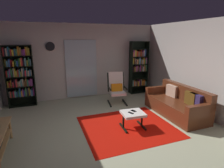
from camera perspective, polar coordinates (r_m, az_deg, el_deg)
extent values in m
plane|color=#B1B491|center=(4.33, 0.15, -15.04)|extent=(7.02, 7.02, 0.00)
cube|color=beige|center=(6.63, -8.79, 6.97)|extent=(5.60, 0.06, 2.60)
cube|color=beige|center=(5.43, 27.97, 3.89)|extent=(0.06, 6.00, 2.60)
cube|color=silver|center=(6.58, -9.50, 4.68)|extent=(1.10, 0.01, 2.00)
cube|color=red|center=(4.62, 4.78, -13.07)|extent=(2.16, 1.96, 0.01)
cylinder|color=tan|center=(4.59, -29.21, -11.96)|extent=(0.05, 0.05, 0.46)
cube|color=black|center=(6.39, -30.27, 1.78)|extent=(0.02, 0.30, 1.91)
cube|color=black|center=(6.30, -23.18, 2.43)|extent=(0.02, 0.30, 1.91)
cube|color=black|center=(6.47, -26.63, 2.35)|extent=(0.81, 0.02, 1.91)
cube|color=black|center=(6.57, -25.84, -5.93)|extent=(0.78, 0.28, 0.02)
cube|color=black|center=(6.48, -26.13, -3.41)|extent=(0.78, 0.28, 0.02)
cube|color=black|center=(6.40, -26.43, -0.68)|extent=(0.78, 0.28, 0.02)
cube|color=black|center=(6.33, -26.75, 2.11)|extent=(0.78, 0.28, 0.02)
cube|color=black|center=(6.28, -27.07, 4.95)|extent=(0.78, 0.28, 0.02)
cube|color=black|center=(6.25, -27.40, 7.82)|extent=(0.78, 0.28, 0.02)
cube|color=black|center=(6.23, -27.72, 10.58)|extent=(0.78, 0.28, 0.02)
cube|color=beige|center=(6.52, -29.27, -2.79)|extent=(0.04, 0.16, 0.18)
cube|color=red|center=(6.49, -28.98, -2.80)|extent=(0.02, 0.22, 0.19)
cube|color=black|center=(6.50, -28.67, -2.79)|extent=(0.03, 0.22, 0.17)
cube|color=red|center=(6.47, -28.30, -2.70)|extent=(0.04, 0.17, 0.20)
cube|color=teal|center=(6.49, -27.89, -2.60)|extent=(0.04, 0.24, 0.20)
cube|color=#355BB4|center=(6.45, -27.50, -2.79)|extent=(0.03, 0.12, 0.17)
cube|color=#2B7E43|center=(6.44, -27.15, -2.65)|extent=(0.03, 0.12, 0.19)
cube|color=#2763A6|center=(6.43, -26.76, -2.27)|extent=(0.04, 0.21, 0.27)
cube|color=orange|center=(6.47, -26.27, -2.57)|extent=(0.04, 0.24, 0.17)
cube|color=#A03C91|center=(6.44, -26.01, -2.35)|extent=(0.03, 0.23, 0.23)
cube|color=#3B5CB6|center=(6.46, -25.62, -2.50)|extent=(0.03, 0.18, 0.18)
cube|color=#3B864D|center=(6.44, -25.24, -2.13)|extent=(0.04, 0.21, 0.26)
cube|color=#282231|center=(6.43, -24.79, -2.13)|extent=(0.04, 0.14, 0.25)
cube|color=gold|center=(6.41, -24.46, -2.11)|extent=(0.03, 0.10, 0.26)
cube|color=beige|center=(6.42, -24.07, -2.40)|extent=(0.02, 0.11, 0.18)
cube|color=#3E66A0|center=(6.41, -23.72, -2.33)|extent=(0.04, 0.24, 0.20)
cube|color=#9D3182|center=(6.40, -23.27, -1.99)|extent=(0.04, 0.15, 0.26)
cube|color=gold|center=(6.42, -29.71, -0.09)|extent=(0.03, 0.13, 0.19)
cube|color=red|center=(6.43, -29.29, -0.17)|extent=(0.03, 0.22, 0.15)
cube|color=orange|center=(6.43, -28.98, 0.18)|extent=(0.02, 0.17, 0.22)
cube|color=#2D2323|center=(6.40, -28.72, 0.17)|extent=(0.03, 0.16, 0.22)
cube|color=red|center=(6.39, -28.43, -0.13)|extent=(0.03, 0.17, 0.16)
cube|color=#2A1E2D|center=(6.38, -28.12, 0.29)|extent=(0.04, 0.11, 0.24)
cube|color=red|center=(6.38, -27.66, 0.33)|extent=(0.04, 0.21, 0.24)
cube|color=beige|center=(6.38, -27.21, 0.03)|extent=(0.04, 0.10, 0.16)
cube|color=beige|center=(6.37, -26.80, 0.10)|extent=(0.03, 0.15, 0.17)
cube|color=teal|center=(6.35, -26.46, 0.32)|extent=(0.04, 0.10, 0.22)
cube|color=beige|center=(6.35, -26.07, 0.42)|extent=(0.04, 0.11, 0.23)
cube|color=brown|center=(6.38, -25.65, 0.27)|extent=(0.04, 0.22, 0.18)
cube|color=brown|center=(6.36, -25.26, 0.68)|extent=(0.04, 0.12, 0.27)
cube|color=#2C7B54|center=(6.37, -24.82, 0.43)|extent=(0.04, 0.15, 0.20)
cube|color=#9A478D|center=(6.37, -24.42, 0.39)|extent=(0.04, 0.16, 0.18)
cube|color=#953D8C|center=(6.33, -23.97, 0.60)|extent=(0.04, 0.18, 0.23)
cube|color=#94438E|center=(6.36, -23.64, 0.63)|extent=(0.02, 0.22, 0.22)
cube|color=red|center=(6.36, -30.02, 2.78)|extent=(0.04, 0.14, 0.20)
cube|color=teal|center=(6.34, -29.63, 2.74)|extent=(0.03, 0.12, 0.19)
cube|color=#8C3D96|center=(6.33, -29.29, 3.05)|extent=(0.02, 0.16, 0.25)
cube|color=#308540|center=(6.35, -28.98, 3.09)|extent=(0.03, 0.17, 0.25)
cube|color=#307D4A|center=(6.33, -28.73, 3.01)|extent=(0.02, 0.18, 0.23)
cube|color=brown|center=(6.35, -28.49, 3.17)|extent=(0.02, 0.15, 0.25)
cube|color=beige|center=(6.32, -28.32, 3.23)|extent=(0.02, 0.20, 0.27)
cube|color=gold|center=(6.31, -28.05, 3.19)|extent=(0.04, 0.14, 0.26)
cube|color=olive|center=(6.31, -27.63, 2.91)|extent=(0.04, 0.20, 0.19)
cube|color=red|center=(6.32, -27.25, 3.14)|extent=(0.03, 0.20, 0.22)
cube|color=teal|center=(6.31, -26.87, 3.15)|extent=(0.04, 0.21, 0.22)
cube|color=olive|center=(6.32, -26.48, 2.91)|extent=(0.03, 0.23, 0.16)
cube|color=beige|center=(6.30, -26.18, 3.40)|extent=(0.03, 0.22, 0.26)
cube|color=teal|center=(6.30, -25.77, 3.46)|extent=(0.03, 0.11, 0.26)
cube|color=red|center=(6.31, -25.35, 3.11)|extent=(0.04, 0.23, 0.17)
cube|color=#539D91|center=(6.29, -25.04, 3.54)|extent=(0.03, 0.16, 0.27)
cube|color=beige|center=(6.28, -24.61, 3.06)|extent=(0.04, 0.15, 0.16)
cube|color=#2A65A1|center=(6.27, -24.25, 3.28)|extent=(0.03, 0.14, 0.20)
cube|color=beige|center=(6.27, -23.94, 3.24)|extent=(0.03, 0.10, 0.19)
cube|color=gold|center=(6.33, -30.35, 5.66)|extent=(0.04, 0.10, 0.21)
cube|color=teal|center=(6.29, -29.89, 5.54)|extent=(0.04, 0.16, 0.18)
cube|color=#3861B3|center=(6.29, -29.42, 5.78)|extent=(0.04, 0.18, 0.22)
cube|color=red|center=(6.30, -29.07, 5.73)|extent=(0.03, 0.11, 0.20)
cube|color=red|center=(6.31, -28.73, 5.75)|extent=(0.03, 0.14, 0.19)
cube|color=gold|center=(6.27, -28.38, 5.59)|extent=(0.03, 0.23, 0.16)
cube|color=#2C8542|center=(6.29, -27.91, 5.84)|extent=(0.04, 0.12, 0.20)
cube|color=#315FB3|center=(6.27, -27.44, 5.73)|extent=(0.04, 0.20, 0.17)
cube|color=#378847|center=(6.25, -27.03, 6.07)|extent=(0.04, 0.12, 0.23)
cube|color=gold|center=(6.24, -26.68, 6.17)|extent=(0.02, 0.18, 0.25)
cube|color=#D23A36|center=(6.27, -26.34, 6.23)|extent=(0.04, 0.23, 0.25)
cube|color=#2D1A34|center=(6.25, -25.85, 6.01)|extent=(0.04, 0.11, 0.19)
cube|color=#559C99|center=(6.24, -25.46, 6.24)|extent=(0.04, 0.17, 0.24)
cube|color=olive|center=(6.26, -24.93, 5.99)|extent=(0.04, 0.20, 0.16)
cube|color=#3E8F52|center=(6.25, -24.58, 6.42)|extent=(0.03, 0.16, 0.25)
cube|color=#56919E|center=(6.25, -24.14, 6.24)|extent=(0.03, 0.23, 0.20)
cube|color=red|center=(6.28, -30.80, 8.67)|extent=(0.03, 0.16, 0.25)
cube|color=#192431|center=(6.29, -30.40, 8.59)|extent=(0.02, 0.21, 0.22)
cube|color=beige|center=(6.27, -30.09, 8.61)|extent=(0.04, 0.17, 0.22)
cube|color=teal|center=(6.28, -29.72, 8.86)|extent=(0.02, 0.21, 0.26)
cube|color=teal|center=(6.27, -29.39, 8.75)|extent=(0.04, 0.10, 0.23)
cube|color=red|center=(6.24, -29.01, 8.59)|extent=(0.03, 0.18, 0.19)
cube|color=gold|center=(6.25, -28.54, 8.58)|extent=(0.04, 0.20, 0.18)
cube|color=#396AB7|center=(6.25, -28.10, 8.76)|extent=(0.04, 0.14, 0.20)
cube|color=#377A4F|center=(6.23, -27.71, 8.73)|extent=(0.04, 0.14, 0.19)
cube|color=orange|center=(6.24, -27.28, 9.13)|extent=(0.04, 0.14, 0.26)
cube|color=#A98A36|center=(6.21, -26.78, 9.04)|extent=(0.04, 0.12, 0.24)
cube|color=#903F87|center=(6.22, -26.22, 8.84)|extent=(0.04, 0.15, 0.18)
cube|color=#8B3092|center=(6.21, -25.73, 8.93)|extent=(0.04, 0.22, 0.19)
cube|color=orange|center=(6.22, -25.36, 9.26)|extent=(0.03, 0.14, 0.25)
cube|color=gold|center=(6.22, -25.00, 9.30)|extent=(0.03, 0.16, 0.25)
cube|color=gold|center=(6.21, -24.57, 9.20)|extent=(0.04, 0.13, 0.22)
cube|color=black|center=(6.99, 5.88, 4.94)|extent=(0.02, 0.30, 2.00)
cube|color=black|center=(7.32, 10.65, 5.18)|extent=(0.02, 0.30, 2.00)
cube|color=black|center=(7.27, 7.78, 5.24)|extent=(0.69, 0.02, 2.00)
cube|color=black|center=(7.37, 8.05, -2.50)|extent=(0.66, 0.28, 0.02)
cube|color=black|center=(7.30, 8.12, -0.47)|extent=(0.66, 0.28, 0.02)
cube|color=black|center=(7.23, 8.20, 1.72)|extent=(0.66, 0.28, 0.02)
cube|color=black|center=(7.17, 8.28, 3.94)|extent=(0.66, 0.28, 0.02)
cube|color=black|center=(7.13, 8.36, 6.20)|extent=(0.66, 0.28, 0.02)
cube|color=black|center=(7.10, 8.45, 8.48)|extent=(0.66, 0.28, 0.02)
cube|color=black|center=(7.07, 8.53, 10.78)|extent=(0.66, 0.28, 0.02)
cube|color=black|center=(7.06, 8.61, 12.96)|extent=(0.66, 0.28, 0.02)
cube|color=gold|center=(7.15, 6.00, 0.22)|extent=(0.04, 0.13, 0.21)
cube|color=#5B9F8D|center=(7.16, 6.31, 0.39)|extent=(0.04, 0.23, 0.25)
cube|color=#D43A35|center=(7.17, 6.71, 0.20)|extent=(0.03, 0.14, 0.20)
cube|color=orange|center=(7.20, 6.90, 0.44)|extent=(0.03, 0.14, 0.24)
cube|color=beige|center=(7.20, 7.31, 0.16)|extent=(0.04, 0.11, 0.18)
cube|color=brown|center=(7.24, 7.62, 0.24)|extent=(0.04, 0.21, 0.18)
cube|color=gold|center=(7.24, 7.98, 0.23)|extent=(0.04, 0.23, 0.18)
cube|color=#8F338D|center=(7.26, 8.26, 0.47)|extent=(0.04, 0.19, 0.24)
cube|color=brown|center=(7.30, 8.43, 0.37)|extent=(0.02, 0.17, 0.19)
cube|color=#2C1925|center=(7.31, 8.72, 0.40)|extent=(0.03, 0.17, 0.20)
cube|color=beige|center=(7.33, 8.96, 0.65)|extent=(0.04, 0.13, 0.25)
cube|color=orange|center=(7.33, 9.34, 0.39)|extent=(0.03, 0.20, 0.19)
cube|color=brown|center=(7.37, 9.53, 0.33)|extent=(0.02, 0.23, 0.16)
cube|color=orange|center=(7.37, 9.82, 0.60)|extent=(0.03, 0.19, 0.23)
cube|color=teal|center=(7.40, 10.15, 0.32)|extent=(0.04, 0.19, 0.15)
cube|color=olive|center=(7.03, 6.15, 4.71)|extent=(0.04, 0.11, 0.20)
cube|color=#29182A|center=(7.05, 6.45, 4.72)|extent=(0.02, 0.17, 0.20)
cube|color=brown|center=(7.05, 6.82, 4.72)|extent=(0.04, 0.21, 0.20)
cube|color=brown|center=(7.09, 7.11, 4.61)|extent=(0.03, 0.22, 0.17)
cube|color=purple|center=(7.08, 7.49, 4.83)|extent=(0.04, 0.16, 0.22)
cube|color=brown|center=(7.12, 7.77, 4.83)|extent=(0.04, 0.18, 0.22)
cube|color=#2D2F23|center=(7.12, 8.11, 4.67)|extent=(0.02, 0.19, 0.18)
cube|color=#8A4885|center=(7.14, 8.38, 4.59)|extent=(0.04, 0.10, 0.15)
cube|color=#963190|center=(7.17, 8.68, 4.96)|extent=(0.04, 0.12, 0.24)
cube|color=brown|center=(7.19, 9.00, 4.94)|extent=(0.03, 0.17, 0.23)
cube|color=#3E61A1|center=(7.23, 9.18, 4.87)|extent=(0.02, 0.14, 0.20)
cube|color=beige|center=(7.22, 9.54, 4.73)|extent=(0.04, 0.15, 0.17)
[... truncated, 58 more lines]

